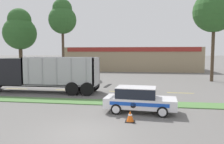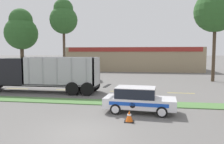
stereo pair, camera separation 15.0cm
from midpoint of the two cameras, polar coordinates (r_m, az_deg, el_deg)
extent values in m
plane|color=slate|center=(10.41, -7.55, -15.61)|extent=(600.00, 600.00, 0.00)
cube|color=#517F42|center=(16.19, -1.31, -7.93)|extent=(120.00, 1.69, 0.06)
cube|color=yellow|center=(24.40, -23.32, -4.00)|extent=(2.40, 0.14, 0.01)
cube|color=yellow|center=(22.03, -11.30, -4.62)|extent=(2.40, 0.14, 0.01)
cube|color=yellow|center=(20.81, 2.86, -5.09)|extent=(2.40, 0.14, 0.01)
cube|color=yellow|center=(20.96, 17.77, -5.26)|extent=(2.40, 0.14, 0.01)
cube|color=black|center=(21.80, -19.20, -3.14)|extent=(11.95, 1.33, 0.18)
cube|color=black|center=(22.70, -23.89, 0.29)|extent=(2.91, 2.43, 2.40)
cube|color=black|center=(23.51, -26.96, 1.35)|extent=(0.04, 2.06, 1.08)
cylinder|color=silver|center=(21.17, -21.57, 2.01)|extent=(0.14, 0.14, 1.43)
cube|color=#ADADB2|center=(20.66, -12.62, -3.00)|extent=(6.58, 2.43, 0.12)
cube|color=#ADADB2|center=(21.90, -20.52, 0.47)|extent=(0.16, 2.43, 2.45)
cube|color=#ADADB2|center=(19.58, -3.90, 0.28)|extent=(0.16, 2.43, 2.45)
cube|color=#ADADB2|center=(19.48, -13.90, 0.12)|extent=(6.58, 0.16, 2.45)
cube|color=#ADADB2|center=(21.58, -11.58, 0.63)|extent=(6.58, 0.16, 2.45)
cube|color=#99999E|center=(20.55, -20.79, 0.18)|extent=(0.10, 0.04, 2.33)
cube|color=#99999E|center=(19.93, -17.50, 0.14)|extent=(0.10, 0.04, 2.33)
cube|color=#99999E|center=(19.39, -14.01, 0.09)|extent=(0.10, 0.04, 2.33)
cube|color=#99999E|center=(18.92, -10.34, 0.04)|extent=(0.10, 0.04, 2.33)
cube|color=#99999E|center=(18.53, -6.49, -0.01)|extent=(0.10, 0.04, 2.33)
cylinder|color=black|center=(18.73, -6.24, -4.47)|extent=(1.15, 0.30, 1.15)
cylinder|color=black|center=(21.02, -4.55, -3.42)|extent=(1.15, 0.30, 1.15)
cylinder|color=black|center=(19.12, -10.11, -4.33)|extent=(1.15, 0.30, 1.15)
cylinder|color=black|center=(21.36, -8.04, -3.32)|extent=(1.15, 0.30, 1.15)
cube|color=white|center=(13.67, 7.55, -7.86)|extent=(4.45, 2.06, 0.61)
cube|color=black|center=(13.58, 6.49, -5.34)|extent=(2.49, 1.70, 0.60)
cube|color=white|center=(13.52, 6.50, -4.00)|extent=(2.49, 1.70, 0.04)
cube|color=black|center=(13.85, -0.94, -3.59)|extent=(0.31, 1.38, 0.03)
cube|color=blue|center=(12.82, 7.15, -8.45)|extent=(3.45, 0.29, 0.21)
cylinder|color=black|center=(12.87, 5.70, -8.66)|extent=(0.33, 0.03, 0.33)
cylinder|color=black|center=(12.88, 13.19, -10.15)|extent=(0.65, 0.25, 0.63)
cylinder|color=silver|center=(12.78, 13.19, -10.27)|extent=(0.44, 0.05, 0.44)
cylinder|color=black|center=(14.47, 13.23, -8.47)|extent=(0.65, 0.25, 0.63)
cylinder|color=silver|center=(14.57, 13.23, -8.37)|extent=(0.44, 0.05, 0.44)
cylinder|color=black|center=(13.16, 1.26, -9.69)|extent=(0.65, 0.25, 0.63)
cylinder|color=silver|center=(13.06, 1.16, -9.80)|extent=(0.44, 0.05, 0.44)
cylinder|color=black|center=(14.72, 2.62, -8.11)|extent=(0.65, 0.25, 0.63)
cylinder|color=silver|center=(14.82, 2.70, -8.02)|extent=(0.44, 0.05, 0.44)
cube|color=black|center=(11.95, 4.87, -12.75)|extent=(0.52, 0.52, 0.03)
cone|color=#EA5B14|center=(11.86, 4.89, -11.35)|extent=(0.40, 0.40, 0.58)
cylinder|color=white|center=(11.85, 4.89, -11.08)|extent=(0.22, 0.22, 0.07)
cube|color=#9E896B|center=(47.64, 5.94, 3.46)|extent=(26.60, 12.00, 4.75)
cube|color=maroon|center=(41.59, 5.54, 5.89)|extent=(25.27, 0.10, 0.80)
cylinder|color=#473828|center=(35.90, -12.26, 5.17)|extent=(0.41, 0.41, 7.64)
sphere|color=#2D5B28|center=(36.28, -12.41, 13.13)|extent=(4.37, 4.37, 4.37)
sphere|color=#2D5B28|center=(36.57, -12.47, 15.84)|extent=(3.06, 3.06, 3.06)
cylinder|color=#473828|center=(30.72, 25.18, 4.67)|extent=(0.41, 0.41, 7.44)
sphere|color=#2D5B28|center=(31.16, 25.55, 14.19)|extent=(5.24, 5.24, 5.24)
cylinder|color=#473828|center=(40.26, -22.30, 3.33)|extent=(0.60, 0.60, 5.45)
sphere|color=#2D5B28|center=(40.38, -22.50, 9.34)|extent=(5.47, 5.47, 5.47)
sphere|color=#2D5B28|center=(40.62, -22.60, 12.41)|extent=(3.83, 3.83, 3.83)
camera|label=1|loc=(0.08, -89.75, 0.02)|focal=35.00mm
camera|label=2|loc=(0.08, 90.25, -0.02)|focal=35.00mm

